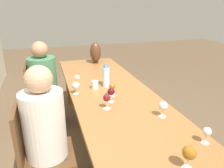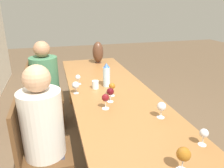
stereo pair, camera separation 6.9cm
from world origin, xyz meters
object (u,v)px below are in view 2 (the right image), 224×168
Objects in this scene: vase at (98,52)px; person_near at (45,132)px; wine_glass_5 at (204,134)px; chair_near at (37,150)px; water_bottle at (106,75)px; wine_glass_3 at (161,107)px; wine_glass_6 at (110,92)px; person_far at (47,83)px; wine_glass_0 at (105,98)px; wine_glass_2 at (112,86)px; chair_far at (41,94)px; wine_glass_1 at (184,155)px; wine_glass_4 at (78,78)px; wine_glass_7 at (76,85)px; water_tumbler at (95,85)px.

person_near reaches higher than vase.
chair_near reaches higher than wine_glass_5.
water_bottle reaches higher than wine_glass_3.
chair_near is at bearing 62.55° from wine_glass_5.
water_bottle is 0.44m from wine_glass_6.
water_bottle is 0.23× the size of person_far.
vase is at bearing -9.54° from wine_glass_0.
wine_glass_3 is (-1.93, -0.14, -0.08)m from vase.
chair_far is at bearing 41.08° from wine_glass_2.
wine_glass_1 is at bearing -176.57° from water_bottle.
wine_glass_6 is (-0.59, -0.25, 0.02)m from wine_glass_4.
person_near is at bearing -90.00° from chair_near.
wine_glass_7 is at bearing 108.75° from water_bottle.
wine_glass_4 is 0.64m from wine_glass_6.
wine_glass_6 reaches higher than wine_glass_5.
wine_glass_4 is at bearing -133.05° from chair_far.
vase is 2.44× the size of wine_glass_2.
wine_glass_6 is at bearing -68.13° from person_near.
person_near is (0.00, -0.09, 0.17)m from chair_near.
chair_far reaches higher than wine_glass_5.
water_bottle is at bearing -126.99° from chair_far.
water_bottle reaches higher than chair_near.
wine_glass_5 is at bearing -117.45° from chair_near.
water_bottle is 2.09× the size of wine_glass_7.
wine_glass_0 is at bearing 170.46° from vase.
water_bottle reaches higher than wine_glass_2.
wine_glass_0 reaches higher than wine_glass_2.
wine_glass_0 reaches higher than wine_glass_4.
wine_glass_2 is at bearing 177.34° from water_bottle.
vase is 2.40× the size of wine_glass_0.
vase is 2.40× the size of wine_glass_6.
person_far is at bearing 41.39° from water_tumbler.
person_near is at bearing -176.18° from chair_far.
water_bottle reaches higher than wine_glass_7.
wine_glass_7 is (-1.20, 0.50, -0.09)m from vase.
vase is 2.92× the size of wine_glass_4.
person_near is (-0.12, 0.55, -0.19)m from wine_glass_0.
wine_glass_2 is 0.94m from chair_near.
person_near reaches higher than person_far.
chair_near is 0.76× the size of person_far.
water_tumbler is 0.53m from wine_glass_0.
vase is 0.99m from person_far.
person_far reaches higher than vase.
wine_glass_3 is 1.75m from person_far.
wine_glass_3 is 0.12× the size of person_far.
wine_glass_1 is 0.13× the size of person_far.
vase is 0.28× the size of person_near.
chair_far is at bearing 31.44° from wine_glass_5.
wine_glass_1 is (-2.54, 0.04, -0.07)m from vase.
wine_glass_5 is (-2.36, -0.24, -0.09)m from vase.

